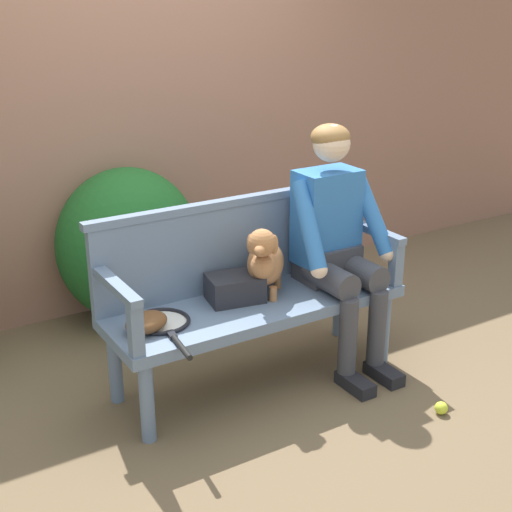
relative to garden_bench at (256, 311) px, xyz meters
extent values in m
plane|color=brown|center=(0.00, 0.00, -0.41)|extent=(40.00, 40.00, 0.00)
cube|color=#936651|center=(0.00, 1.49, 0.68)|extent=(8.00, 0.30, 2.17)
ellipsoid|color=#1E5B23|center=(-0.25, 1.13, 0.08)|extent=(0.91, 0.82, 0.98)
ellipsoid|color=#337538|center=(-0.26, 1.15, -0.08)|extent=(0.78, 0.57, 0.66)
cube|color=slate|center=(0.00, 0.00, 0.03)|extent=(1.60, 0.53, 0.06)
cylinder|color=slate|center=(-0.72, -0.20, -0.20)|extent=(0.07, 0.07, 0.41)
cylinder|color=slate|center=(0.72, -0.20, -0.20)|extent=(0.07, 0.07, 0.41)
cylinder|color=slate|center=(-0.72, 0.20, -0.20)|extent=(0.07, 0.07, 0.41)
cylinder|color=slate|center=(0.72, 0.20, -0.20)|extent=(0.07, 0.07, 0.41)
cube|color=slate|center=(0.00, 0.23, 0.29)|extent=(1.60, 0.05, 0.46)
cube|color=slate|center=(0.00, 0.23, 0.54)|extent=(1.64, 0.06, 0.04)
cube|color=slate|center=(-0.76, -0.22, 0.18)|extent=(0.06, 0.06, 0.24)
cube|color=slate|center=(-0.76, 0.00, 0.32)|extent=(0.06, 0.53, 0.04)
cube|color=slate|center=(0.76, -0.22, 0.18)|extent=(0.06, 0.06, 0.24)
cube|color=slate|center=(0.76, 0.00, 0.32)|extent=(0.06, 0.53, 0.04)
cube|color=black|center=(0.40, -0.36, -0.38)|extent=(0.10, 0.24, 0.07)
cylinder|color=#3D3D42|center=(0.40, -0.28, -0.13)|extent=(0.10, 0.10, 0.42)
cylinder|color=#3D3D42|center=(0.40, -0.12, 0.14)|extent=(0.15, 0.33, 0.15)
cube|color=black|center=(0.60, -0.36, -0.38)|extent=(0.10, 0.24, 0.07)
cylinder|color=#3D3D42|center=(0.60, -0.28, -0.13)|extent=(0.10, 0.10, 0.42)
cylinder|color=#3D3D42|center=(0.60, -0.12, 0.14)|extent=(0.15, 0.33, 0.15)
cube|color=#3D3D42|center=(0.50, 0.05, 0.16)|extent=(0.32, 0.24, 0.20)
cube|color=#2D6BB2|center=(0.50, 0.07, 0.42)|extent=(0.34, 0.22, 0.52)
cylinder|color=#2D6BB2|center=(0.29, -0.06, 0.44)|extent=(0.14, 0.34, 0.45)
sphere|color=beige|center=(0.27, -0.18, 0.24)|extent=(0.09, 0.09, 0.09)
cylinder|color=#2D6BB2|center=(0.71, -0.06, 0.44)|extent=(0.14, 0.34, 0.45)
sphere|color=beige|center=(0.73, -0.18, 0.24)|extent=(0.09, 0.09, 0.09)
sphere|color=beige|center=(0.50, 0.05, 0.83)|extent=(0.20, 0.20, 0.20)
ellipsoid|color=olive|center=(0.50, 0.06, 0.86)|extent=(0.21, 0.21, 0.14)
cylinder|color=#AD7042|center=(0.00, 0.02, 0.10)|extent=(0.04, 0.04, 0.08)
cylinder|color=#AD7042|center=(0.08, -0.04, 0.10)|extent=(0.04, 0.04, 0.08)
cylinder|color=#AD7042|center=(0.11, 0.16, 0.10)|extent=(0.04, 0.04, 0.08)
cylinder|color=#AD7042|center=(0.19, 0.09, 0.10)|extent=(0.04, 0.04, 0.08)
ellipsoid|color=#AD7042|center=(0.09, 0.06, 0.24)|extent=(0.33, 0.34, 0.23)
sphere|color=#AD7042|center=(0.03, -0.02, 0.26)|extent=(0.13, 0.13, 0.13)
sphere|color=#AD7042|center=(0.01, -0.04, 0.40)|extent=(0.14, 0.14, 0.14)
ellipsoid|color=#AD7042|center=(-0.03, -0.09, 0.38)|extent=(0.10, 0.10, 0.05)
ellipsoid|color=#AD7042|center=(-0.03, 0.00, 0.39)|extent=(0.05, 0.05, 0.11)
ellipsoid|color=#AD7042|center=(0.06, -0.07, 0.39)|extent=(0.05, 0.05, 0.11)
sphere|color=#AD7042|center=(0.18, 0.16, 0.28)|extent=(0.07, 0.07, 0.07)
torus|color=black|center=(-0.53, 0.02, 0.07)|extent=(0.32, 0.32, 0.02)
cylinder|color=silver|center=(-0.53, 0.02, 0.07)|extent=(0.25, 0.25, 0.00)
cube|color=black|center=(-0.55, -0.15, 0.08)|extent=(0.04, 0.07, 0.02)
cylinder|color=black|center=(-0.57, -0.28, 0.08)|extent=(0.05, 0.22, 0.03)
ellipsoid|color=brown|center=(-0.63, -0.02, 0.11)|extent=(0.26, 0.23, 0.09)
cube|color=#232328|center=(-0.09, 0.06, 0.13)|extent=(0.31, 0.25, 0.14)
sphere|color=#CCDB33|center=(0.62, -0.77, -0.38)|extent=(0.07, 0.07, 0.07)
camera|label=1|loc=(-1.79, -2.90, 1.60)|focal=50.02mm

